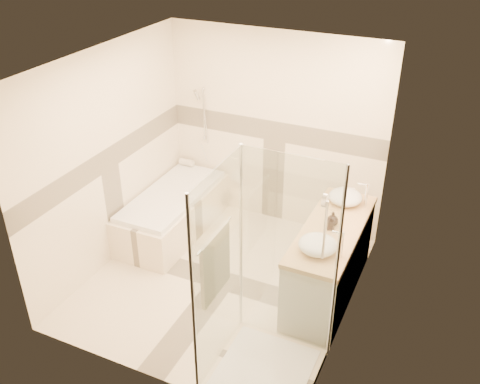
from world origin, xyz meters
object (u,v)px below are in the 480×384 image
at_px(shower_enclosure, 257,324).
at_px(vessel_sink_near, 345,197).
at_px(bathtub, 173,210).
at_px(amenity_bottle_a, 330,223).
at_px(vessel_sink_far, 318,245).
at_px(vanity, 329,261).
at_px(amenity_bottle_b, 333,219).

xyz_separation_m(shower_enclosure, vessel_sink_near, (0.27, 1.81, 0.42)).
bearing_deg(bathtub, amenity_bottle_a, -10.37).
bearing_deg(vessel_sink_far, shower_enclosure, -108.65).
xyz_separation_m(bathtub, vessel_sink_near, (2.13, 0.19, 0.62)).
xyz_separation_m(vanity, vessel_sink_far, (-0.02, -0.46, 0.50)).
xyz_separation_m(bathtub, shower_enclosure, (1.86, -1.62, 0.20)).
distance_m(vanity, shower_enclosure, 1.31).
distance_m(vanity, amenity_bottle_a, 0.50).
bearing_deg(vessel_sink_far, vessel_sink_near, 90.00).
xyz_separation_m(bathtub, vanity, (2.15, -0.35, 0.12)).
xyz_separation_m(shower_enclosure, amenity_bottle_b, (0.27, 1.32, 0.42)).
bearing_deg(amenity_bottle_a, bathtub, 169.63).
bearing_deg(amenity_bottle_a, shower_enclosure, -102.49).
height_order(vessel_sink_near, amenity_bottle_b, amenity_bottle_b).
height_order(bathtub, shower_enclosure, shower_enclosure).
relative_size(vessel_sink_far, amenity_bottle_a, 2.58).
relative_size(shower_enclosure, amenity_bottle_b, 13.38).
bearing_deg(shower_enclosure, vanity, 77.03).
xyz_separation_m(vessel_sink_far, amenity_bottle_b, (0.00, 0.51, 0.00)).
relative_size(bathtub, amenity_bottle_b, 11.15).
bearing_deg(vanity, bathtub, 170.75).
relative_size(bathtub, vanity, 1.05).
height_order(vessel_sink_far, amenity_bottle_b, amenity_bottle_b).
bearing_deg(vessel_sink_near, amenity_bottle_a, -90.00).
distance_m(vessel_sink_far, amenity_bottle_b, 0.51).
bearing_deg(vessel_sink_near, amenity_bottle_b, -90.00).
xyz_separation_m(vessel_sink_near, amenity_bottle_b, (0.00, -0.49, 0.00)).
bearing_deg(vessel_sink_far, bathtub, 159.12).
height_order(vanity, amenity_bottle_b, amenity_bottle_b).
height_order(shower_enclosure, amenity_bottle_a, shower_enclosure).
distance_m(amenity_bottle_a, amenity_bottle_b, 0.09).
bearing_deg(bathtub, amenity_bottle_b, -8.13).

